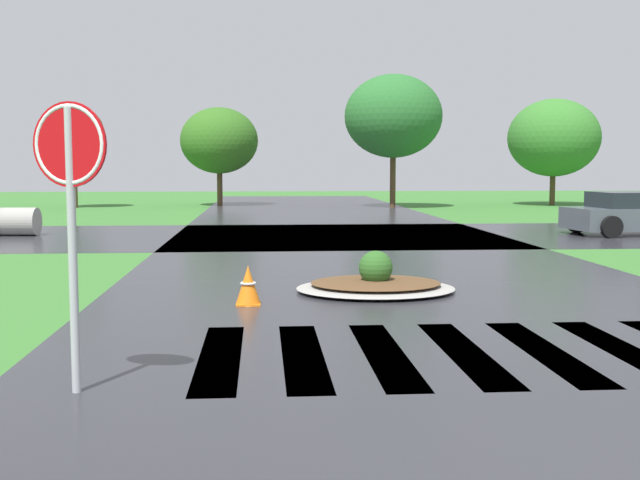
% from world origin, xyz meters
% --- Properties ---
extents(asphalt_roadway, '(9.62, 80.00, 0.01)m').
position_xyz_m(asphalt_roadway, '(0.00, 10.00, 0.00)').
color(asphalt_roadway, '#2B2B30').
rests_on(asphalt_roadway, ground).
extents(asphalt_cross_road, '(90.00, 8.66, 0.01)m').
position_xyz_m(asphalt_cross_road, '(0.00, 19.96, 0.00)').
color(asphalt_cross_road, '#2B2B30').
rests_on(asphalt_cross_road, ground).
extents(crosswalk_stripes, '(5.85, 3.12, 0.01)m').
position_xyz_m(crosswalk_stripes, '(0.00, 5.22, 0.00)').
color(crosswalk_stripes, white).
rests_on(crosswalk_stripes, ground).
extents(stop_sign, '(0.71, 0.32, 2.63)m').
position_xyz_m(stop_sign, '(-3.94, 3.96, 1.96)').
color(stop_sign, '#B2B5BA').
rests_on(stop_sign, ground).
extents(median_island, '(2.61, 2.20, 0.68)m').
position_xyz_m(median_island, '(-0.38, 9.49, 0.14)').
color(median_island, '#9E9B93').
rests_on(median_island, ground).
extents(car_blue_compact, '(4.20, 2.53, 1.28)m').
position_xyz_m(car_blue_compact, '(8.89, 19.60, 0.60)').
color(car_blue_compact, '#4C545B').
rests_on(car_blue_compact, ground).
extents(traffic_cone, '(0.38, 0.38, 0.59)m').
position_xyz_m(traffic_cone, '(-2.44, 8.41, 0.29)').
color(traffic_cone, orange).
rests_on(traffic_cone, ground).
extents(background_treeline, '(44.13, 6.92, 6.47)m').
position_xyz_m(background_treeline, '(4.20, 36.21, 3.96)').
color(background_treeline, '#4C3823').
rests_on(background_treeline, ground).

